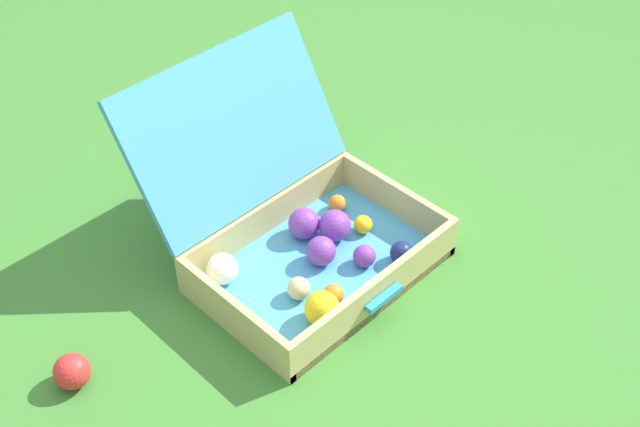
{
  "coord_description": "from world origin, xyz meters",
  "views": [
    {
      "loc": [
        -1.0,
        -1.0,
        1.48
      ],
      "look_at": [
        0.01,
        0.01,
        0.2
      ],
      "focal_mm": 46.07,
      "sensor_mm": 36.0,
      "label": 1
    }
  ],
  "objects": [
    {
      "name": "ground_plane",
      "position": [
        0.0,
        0.0,
        0.0
      ],
      "size": [
        16.0,
        16.0,
        0.0
      ],
      "primitive_type": "plane",
      "color": "#3D7A2D"
    },
    {
      "name": "stray_ball_on_grass",
      "position": [
        -0.61,
        0.15,
        0.04
      ],
      "size": [
        0.08,
        0.08,
        0.08
      ],
      "primitive_type": "sphere",
      "color": "red",
      "rests_on": "ground"
    },
    {
      "name": "open_suitcase",
      "position": [
        0.01,
        0.09,
        0.1
      ],
      "size": [
        0.58,
        0.63,
        0.46
      ],
      "color": "#4799C6",
      "rests_on": "ground"
    }
  ]
}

